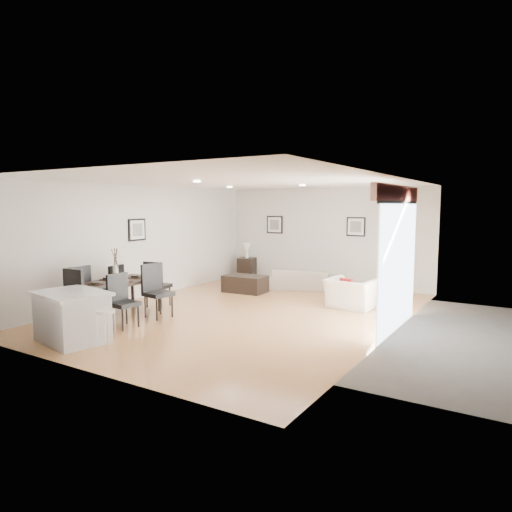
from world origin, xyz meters
The scene contains 26 objects.
ground centered at (0.00, 0.00, 0.00)m, with size 8.00×8.00×0.00m, color tan.
wall_back centered at (0.00, 4.00, 1.35)m, with size 6.00×0.04×2.70m, color silver.
wall_front centered at (0.00, -4.00, 1.35)m, with size 6.00×0.04×2.70m, color silver.
wall_left centered at (-3.00, 0.00, 1.35)m, with size 0.04×8.00×2.70m, color silver.
wall_right centered at (3.00, 0.00, 1.35)m, with size 0.04×8.00×2.70m, color silver.
ceiling centered at (0.00, 0.00, 2.70)m, with size 6.00×8.00×0.02m, color white.
sofa centered at (-0.21, 2.96, 0.27)m, with size 1.88×0.74×0.55m, color gray.
armchair centered at (1.69, 1.53, 0.32)m, with size 0.99×0.87×0.64m, color silver.
dining_table centered at (-1.98, -1.74, 0.66)m, with size 0.95×1.79×0.73m.
dining_chair_wnear centered at (-2.59, -2.18, 0.58)m, with size 0.51×0.51×1.05m.
dining_chair_wfar centered at (-2.60, -1.29, 0.54)m, with size 0.48×0.48×0.96m.
dining_chair_enear centered at (-1.36, -2.17, 0.55)m, with size 0.48×0.48×0.98m.
dining_chair_efar centered at (-1.37, -1.28, 0.59)m, with size 0.55×0.55×1.06m.
dining_chair_head centered at (-1.98, -2.82, 0.61)m, with size 0.51×0.51×1.09m.
dining_chair_foot centered at (-1.96, -0.65, 0.57)m, with size 0.53×0.53×1.01m.
vase centered at (-1.98, -1.74, 1.00)m, with size 0.84×1.29×0.66m.
coffee_table centered at (-1.27, 1.84, 0.21)m, with size 1.07×0.64×0.43m, color black.
side_table centered at (-2.39, 3.66, 0.32)m, with size 0.48×0.48×0.64m, color black.
table_lamp centered at (-2.39, 3.66, 0.93)m, with size 0.23×0.23×0.44m.
cushion centered at (1.60, 1.44, 0.51)m, with size 0.28×0.09×0.28m, color maroon.
kitchen_island centered at (-1.34, -3.23, 0.42)m, with size 1.32×1.10×0.83m.
bar_stool centered at (-0.52, -3.23, 0.53)m, with size 0.28×0.28×0.62m.
framed_print_back_left centered at (-1.60, 3.97, 1.65)m, with size 0.52×0.04×0.52m.
framed_print_back_right centered at (0.90, 3.97, 1.65)m, with size 0.52×0.04×0.52m.
framed_print_left_wall centered at (-2.97, -0.20, 1.65)m, with size 0.04×0.52×0.52m.
sliding_door centered at (2.96, 0.30, 1.66)m, with size 0.12×2.70×2.57m.
Camera 1 is at (5.04, -7.84, 2.22)m, focal length 32.00 mm.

